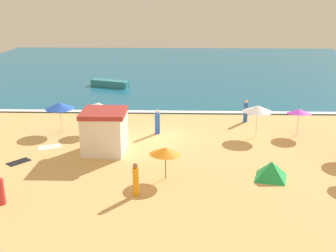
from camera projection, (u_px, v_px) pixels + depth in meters
The scene contains 17 objects.
ground_plane at pixel (162, 137), 28.94m from camera, with size 60.00×60.00×0.00m, color #E5B26B.
ocean_water at pixel (171, 69), 55.50m from camera, with size 60.00×44.00×0.10m, color #196084.
wave_breaker_foam at pixel (165, 112), 34.89m from camera, with size 57.00×0.70×0.01m, color white.
lifeguard_cabana at pixel (105, 131), 25.86m from camera, with size 2.80×2.76×2.80m.
beach_umbrella_0 at pixel (60, 106), 29.47m from camera, with size 2.62×2.62×2.26m.
beach_umbrella_1 at pixel (258, 109), 28.56m from camera, with size 2.98×2.98×2.31m.
beach_umbrella_2 at pixel (98, 105), 29.68m from camera, with size 2.30×2.30×2.28m.
beach_umbrella_6 at pixel (299, 111), 28.95m from camera, with size 1.91×1.94×2.05m.
beach_umbrella_7 at pixel (165, 151), 21.93m from camera, with size 2.44×2.44×1.93m.
beach_tent at pixel (271, 170), 22.31m from camera, with size 2.32×2.29×1.01m.
beachgoer_0 at pixel (246, 111), 32.15m from camera, with size 0.42×0.42×1.84m.
beachgoer_1 at pixel (1, 190), 19.49m from camera, with size 0.51×0.51×1.59m.
beachgoer_2 at pixel (157, 123), 29.45m from camera, with size 0.46×0.46×1.83m.
beachgoer_5 at pixel (136, 180), 20.29m from camera, with size 0.45×0.45×1.80m.
beach_towel_0 at pixel (50, 147), 27.08m from camera, with size 1.73×1.42×0.01m.
beach_towel_1 at pixel (19, 162), 24.65m from camera, with size 1.47×1.54×0.01m.
small_boat_0 at pixel (110, 83), 44.41m from camera, with size 4.49×2.45×0.68m.
Camera 1 is at (1.25, -27.21, 9.82)m, focal length 42.76 mm.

